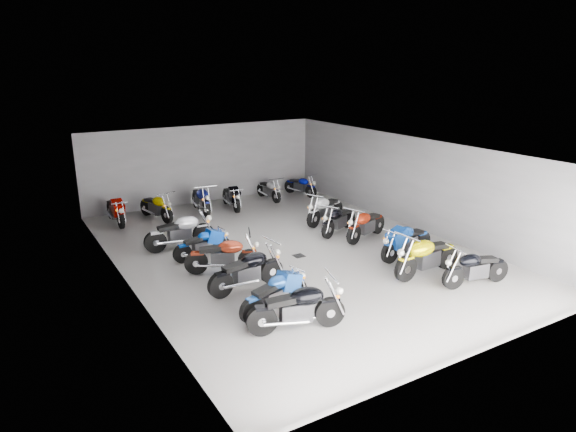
% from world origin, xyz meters
% --- Properties ---
extents(ground, '(14.00, 14.00, 0.00)m').
position_xyz_m(ground, '(0.00, 0.00, 0.00)').
color(ground, gray).
rests_on(ground, ground).
extents(wall_back, '(10.00, 0.10, 3.20)m').
position_xyz_m(wall_back, '(0.00, 7.00, 1.60)').
color(wall_back, gray).
rests_on(wall_back, ground).
extents(wall_left, '(0.10, 14.00, 3.20)m').
position_xyz_m(wall_left, '(-5.00, 0.00, 1.60)').
color(wall_left, gray).
rests_on(wall_left, ground).
extents(wall_right, '(0.10, 14.00, 3.20)m').
position_xyz_m(wall_right, '(5.00, 0.00, 1.60)').
color(wall_right, gray).
rests_on(wall_right, ground).
extents(ceiling, '(10.00, 14.00, 0.04)m').
position_xyz_m(ceiling, '(0.00, 0.00, 3.22)').
color(ceiling, black).
rests_on(ceiling, wall_back).
extents(drain_grate, '(0.32, 0.32, 0.01)m').
position_xyz_m(drain_grate, '(0.00, -0.50, 0.01)').
color(drain_grate, black).
rests_on(drain_grate, ground).
extents(motorcycle_left_a, '(2.19, 0.76, 0.98)m').
position_xyz_m(motorcycle_left_a, '(-2.42, -4.32, 0.54)').
color(motorcycle_left_a, black).
rests_on(motorcycle_left_a, ground).
extents(motorcycle_left_b, '(2.01, 0.60, 0.89)m').
position_xyz_m(motorcycle_left_b, '(-2.42, -3.35, 0.49)').
color(motorcycle_left_b, black).
rests_on(motorcycle_left_b, ground).
extents(motorcycle_left_c, '(2.20, 0.49, 0.97)m').
position_xyz_m(motorcycle_left_c, '(-2.41, -1.87, 0.53)').
color(motorcycle_left_c, black).
rests_on(motorcycle_left_c, ground).
extents(motorcycle_left_d, '(2.00, 0.99, 0.93)m').
position_xyz_m(motorcycle_left_d, '(-2.47, -0.51, 0.51)').
color(motorcycle_left_d, black).
rests_on(motorcycle_left_d, ground).
extents(motorcycle_left_e, '(1.85, 0.39, 0.81)m').
position_xyz_m(motorcycle_left_e, '(-2.57, 0.82, 0.44)').
color(motorcycle_left_e, black).
rests_on(motorcycle_left_e, ground).
extents(motorcycle_left_f, '(2.27, 0.44, 1.00)m').
position_xyz_m(motorcycle_left_f, '(-2.84, 2.01, 0.54)').
color(motorcycle_left_f, black).
rests_on(motorcycle_left_f, ground).
extents(motorcycle_right_a, '(2.03, 0.55, 0.90)m').
position_xyz_m(motorcycle_right_a, '(2.85, -4.68, 0.49)').
color(motorcycle_right_a, black).
rests_on(motorcycle_right_a, ground).
extents(motorcycle_right_b, '(2.34, 0.48, 1.03)m').
position_xyz_m(motorcycle_right_b, '(2.24, -3.53, 0.56)').
color(motorcycle_right_b, black).
rests_on(motorcycle_right_b, ground).
extents(motorcycle_right_c, '(2.16, 0.52, 0.95)m').
position_xyz_m(motorcycle_right_c, '(2.70, -2.24, 0.52)').
color(motorcycle_right_c, black).
rests_on(motorcycle_right_c, ground).
extents(motorcycle_right_d, '(2.05, 0.81, 0.93)m').
position_xyz_m(motorcycle_right_d, '(2.74, -0.30, 0.51)').
color(motorcycle_right_d, black).
rests_on(motorcycle_right_d, ground).
extents(motorcycle_right_e, '(1.92, 0.93, 0.90)m').
position_xyz_m(motorcycle_right_e, '(2.32, 0.65, 0.49)').
color(motorcycle_right_e, black).
rests_on(motorcycle_right_e, ground).
extents(motorcycle_right_f, '(2.07, 0.96, 0.96)m').
position_xyz_m(motorcycle_right_f, '(2.60, 1.89, 0.52)').
color(motorcycle_right_f, black).
rests_on(motorcycle_right_f, ground).
extents(motorcycle_back_a, '(0.41, 2.10, 0.92)m').
position_xyz_m(motorcycle_back_a, '(-4.00, 5.70, 0.50)').
color(motorcycle_back_a, black).
rests_on(motorcycle_back_a, ground).
extents(motorcycle_back_b, '(0.67, 2.02, 0.91)m').
position_xyz_m(motorcycle_back_b, '(-2.56, 5.45, 0.49)').
color(motorcycle_back_b, black).
rests_on(motorcycle_back_b, ground).
extents(motorcycle_back_c, '(0.51, 2.23, 0.98)m').
position_xyz_m(motorcycle_back_c, '(-0.79, 5.44, 0.54)').
color(motorcycle_back_c, black).
rests_on(motorcycle_back_c, ground).
extents(motorcycle_back_d, '(0.48, 2.02, 0.89)m').
position_xyz_m(motorcycle_back_d, '(0.47, 5.39, 0.49)').
color(motorcycle_back_d, black).
rests_on(motorcycle_back_d, ground).
extents(motorcycle_back_e, '(0.37, 1.89, 0.83)m').
position_xyz_m(motorcycle_back_e, '(2.43, 5.82, 0.45)').
color(motorcycle_back_e, black).
rests_on(motorcycle_back_e, ground).
extents(motorcycle_back_f, '(0.59, 1.82, 0.81)m').
position_xyz_m(motorcycle_back_f, '(4.00, 5.78, 0.44)').
color(motorcycle_back_f, black).
rests_on(motorcycle_back_f, ground).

